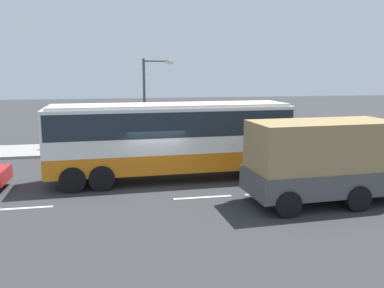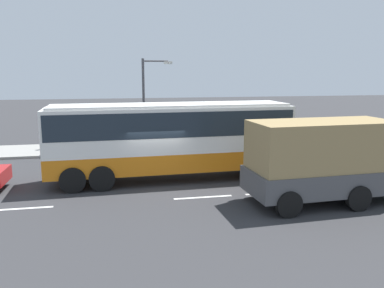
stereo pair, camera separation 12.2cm
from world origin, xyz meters
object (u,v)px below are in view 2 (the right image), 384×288
pedestrian_near_curb (53,138)px  cargo_truck (340,159)px  coach_bus (171,133)px  pedestrian_at_crossing (47,134)px  street_lamp (147,97)px  car_blue_saloon (362,153)px

pedestrian_near_curb → cargo_truck: bearing=90.5°
coach_bus → pedestrian_at_crossing: bearing=127.5°
street_lamp → car_blue_saloon: bearing=-29.7°
pedestrian_at_crossing → cargo_truck: bearing=94.9°
pedestrian_near_curb → street_lamp: (5.68, -0.12, 2.37)m
cargo_truck → street_lamp: street_lamp is taller
coach_bus → pedestrian_at_crossing: (-6.75, 8.23, -1.12)m
car_blue_saloon → pedestrian_near_curb: bearing=155.1°
cargo_truck → car_blue_saloon: 6.42m
coach_bus → pedestrian_near_curb: (-6.19, 6.49, -1.09)m
cargo_truck → pedestrian_at_crossing: 17.97m
coach_bus → car_blue_saloon: size_ratio=2.38×
car_blue_saloon → cargo_truck: bearing=-135.9°
coach_bus → pedestrian_near_curb: bearing=131.8°
coach_bus → cargo_truck: bearing=-38.9°
pedestrian_near_curb → pedestrian_at_crossing: bearing=-119.5°
car_blue_saloon → street_lamp: size_ratio=0.84×
cargo_truck → car_blue_saloon: cargo_truck is taller
coach_bus → cargo_truck: size_ratio=1.43×
cargo_truck → street_lamp: (-6.46, 10.84, 1.79)m
pedestrian_at_crossing → street_lamp: street_lamp is taller
cargo_truck → car_blue_saloon: bearing=45.4°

